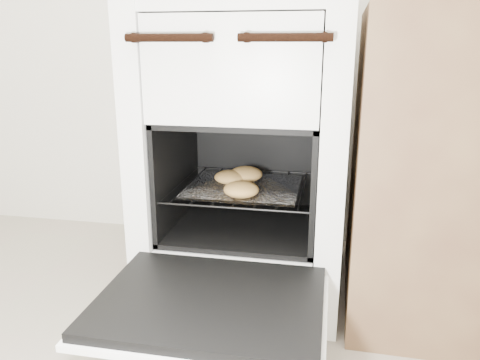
{
  "coord_description": "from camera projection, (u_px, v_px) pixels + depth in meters",
  "views": [
    {
      "loc": [
        0.33,
        -0.33,
        0.81
      ],
      "look_at": [
        0.06,
        1.01,
        0.41
      ],
      "focal_mm": 35.0,
      "sensor_mm": 36.0,
      "label": 1
    }
  ],
  "objects": [
    {
      "name": "baked_rolls",
      "position": [
        240.0,
        180.0,
        1.47
      ],
      "size": [
        0.2,
        0.29,
        0.05
      ],
      "color": "#B78349",
      "rests_on": "foil_sheet"
    },
    {
      "name": "oven_door",
      "position": [
        210.0,
        304.0,
        1.13
      ],
      "size": [
        0.56,
        0.43,
        0.04
      ],
      "color": "black",
      "rests_on": "stove"
    },
    {
      "name": "stove",
      "position": [
        249.0,
        153.0,
        1.55
      ],
      "size": [
        0.62,
        0.69,
        0.95
      ],
      "color": "white",
      "rests_on": "ground"
    },
    {
      "name": "oven_rack",
      "position": [
        245.0,
        187.0,
        1.51
      ],
      "size": [
        0.45,
        0.43,
        0.01
      ],
      "color": "black",
      "rests_on": "stove"
    },
    {
      "name": "foil_sheet",
      "position": [
        244.0,
        187.0,
        1.49
      ],
      "size": [
        0.35,
        0.31,
        0.01
      ],
      "primitive_type": "cube",
      "color": "white",
      "rests_on": "oven_rack"
    }
  ]
}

